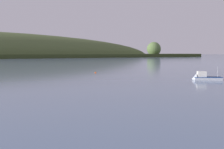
{
  "coord_description": "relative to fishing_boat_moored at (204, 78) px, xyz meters",
  "views": [
    {
      "loc": [
        -16.39,
        4.93,
        4.82
      ],
      "look_at": [
        2.81,
        37.51,
        1.96
      ],
      "focal_mm": 46.71,
      "sensor_mm": 36.0,
      "label": 1
    }
  ],
  "objects": [
    {
      "name": "fishing_boat_moored",
      "position": [
        0.0,
        0.0,
        0.0
      ],
      "size": [
        5.22,
        4.48,
        3.1
      ],
      "rotation": [
        0.0,
        0.0,
        2.52
      ],
      "color": "#ADB2BC",
      "rests_on": "ground"
    },
    {
      "name": "mooring_buoy_off_fishing_boat",
      "position": [
        -8.16,
        25.76,
        -0.34
      ],
      "size": [
        0.47,
        0.47,
        0.55
      ],
      "color": "#EA5B19",
      "rests_on": "ground"
    }
  ]
}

